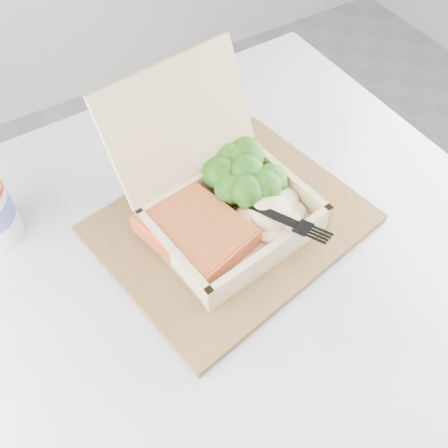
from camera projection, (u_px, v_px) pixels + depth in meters
cafe_table at (234, 325)px, 0.82m from camera, size 0.81×0.81×0.73m
serving_tray at (231, 224)px, 0.70m from camera, size 0.39×0.33×0.01m
takeout_container at (216, 190)px, 0.67m from camera, size 0.24×0.26×0.19m
salmon_fillet at (195, 231)px, 0.65m from camera, size 0.14×0.16×0.03m
broccoli_pile at (245, 177)px, 0.70m from camera, size 0.12×0.12×0.04m
mashed_potatoes at (270, 212)px, 0.67m from camera, size 0.11×0.09×0.04m
plastic_fork at (247, 201)px, 0.66m from camera, size 0.07×0.16×0.03m
receipt at (188, 134)px, 0.82m from camera, size 0.13×0.16×0.00m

